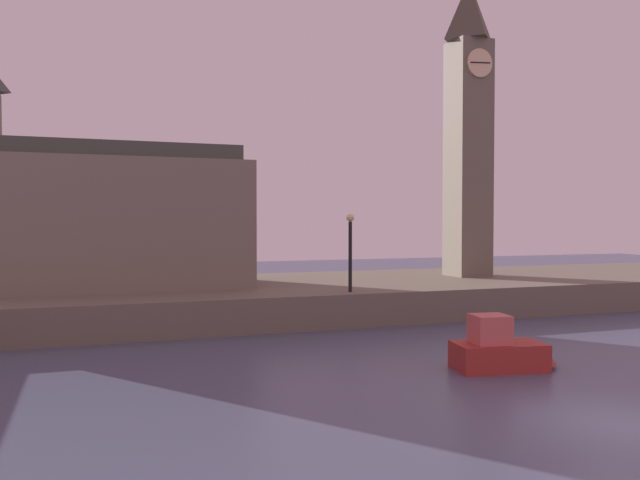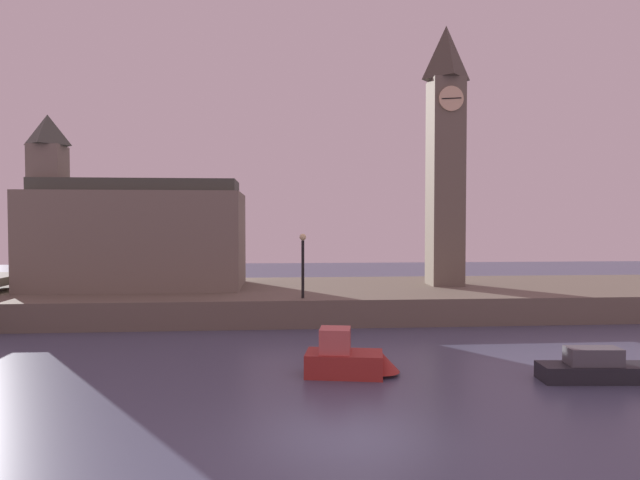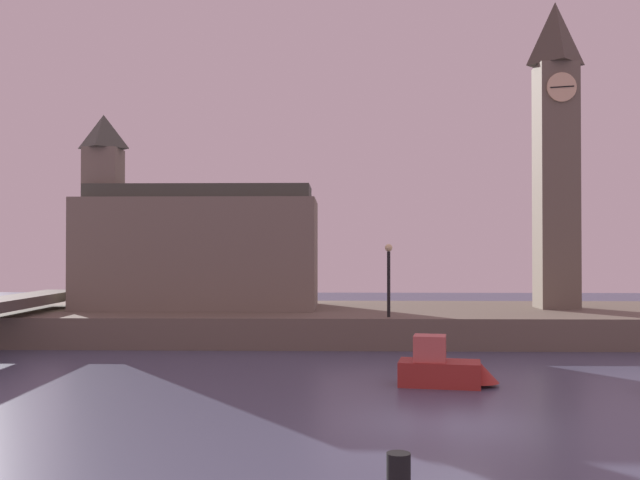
{
  "view_description": "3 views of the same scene",
  "coord_description": "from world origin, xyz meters",
  "views": [
    {
      "loc": [
        -11.46,
        -11.14,
        4.66
      ],
      "look_at": [
        -1.8,
        15.53,
        3.81
      ],
      "focal_mm": 35.79,
      "sensor_mm": 36.0,
      "label": 1
    },
    {
      "loc": [
        -1.78,
        -13.26,
        5.54
      ],
      "look_at": [
        0.45,
        16.02,
        4.62
      ],
      "focal_mm": 29.42,
      "sensor_mm": 36.0,
      "label": 2
    },
    {
      "loc": [
        -2.98,
        -19.69,
        4.71
      ],
      "look_at": [
        -3.83,
        14.29,
        5.17
      ],
      "focal_mm": 40.7,
      "sensor_mm": 36.0,
      "label": 3
    }
  ],
  "objects": [
    {
      "name": "ground_plane",
      "position": [
        0.0,
        0.0,
        0.0
      ],
      "size": [
        120.0,
        120.0,
        0.0
      ],
      "primitive_type": "plane",
      "color": "#474C66"
    },
    {
      "name": "boat_dinghy_red",
      "position": [
        0.77,
        5.56,
        0.59
      ],
      "size": [
        3.65,
        1.92,
        1.74
      ],
      "color": "maroon",
      "rests_on": "ground"
    },
    {
      "name": "boat_barge_dark",
      "position": [
        10.21,
        4.17,
        0.4
      ],
      "size": [
        5.4,
        1.48,
        1.47
      ],
      "color": "#232328",
      "rests_on": "ground"
    },
    {
      "name": "streetlamp",
      "position": [
        -0.56,
        14.99,
        3.71
      ],
      "size": [
        0.36,
        0.36,
        3.49
      ],
      "color": "black",
      "rests_on": "far_embankment"
    },
    {
      "name": "far_embankment",
      "position": [
        0.0,
        20.0,
        0.75
      ],
      "size": [
        70.0,
        12.0,
        1.5
      ],
      "primitive_type": "cube",
      "color": "#6B6051",
      "rests_on": "ground"
    },
    {
      "name": "clock_tower",
      "position": [
        9.02,
        20.42,
        10.24
      ],
      "size": [
        2.28,
        2.33,
        16.9
      ],
      "color": "#6B6051",
      "rests_on": "far_embankment"
    },
    {
      "name": "parliament_hall",
      "position": [
        -11.04,
        20.53,
        4.89
      ],
      "size": [
        12.97,
        6.13,
        10.79
      ],
      "color": "slate",
      "rests_on": "far_embankment"
    }
  ]
}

